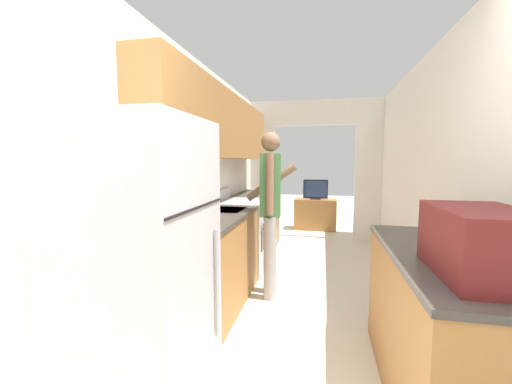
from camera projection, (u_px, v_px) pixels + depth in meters
wall_left at (200, 153)px, 3.31m from camera, size 0.38×7.21×2.50m
wall_right at (456, 183)px, 2.47m from camera, size 0.06×7.21×2.50m
wall_far_with_doorway at (314, 161)px, 5.66m from camera, size 2.73×0.06×2.50m
counter_left at (234, 241)px, 3.80m from camera, size 0.62×3.55×0.91m
counter_right at (443, 330)px, 1.81m from camera, size 0.62×1.49×0.91m
refrigerator at (138, 271)px, 1.72m from camera, size 0.74×0.73×1.65m
range_oven at (242, 235)px, 4.10m from camera, size 0.66×0.74×1.05m
person at (270, 209)px, 3.25m from camera, size 0.55×0.40×1.72m
suitcase at (481, 243)px, 1.40m from camera, size 0.36×0.60×0.31m
tv_cabinet at (315, 214)px, 6.50m from camera, size 0.85×0.42×0.63m
television at (316, 190)px, 6.41m from camera, size 0.50×0.16×0.40m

